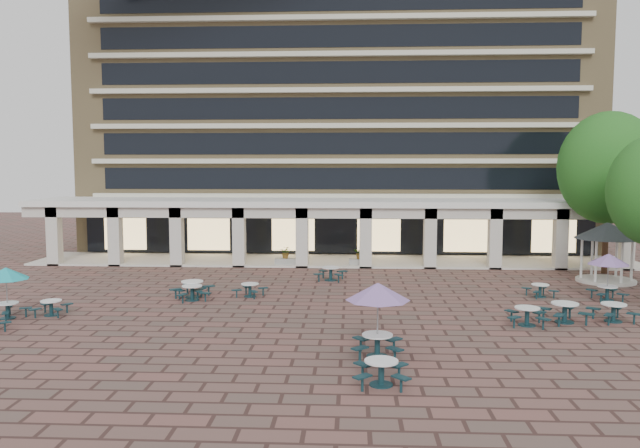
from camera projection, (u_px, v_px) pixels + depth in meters
The scene contains 20 objects.
ground at pixel (326, 310), 29.18m from camera, with size 120.00×120.00×0.00m, color brown.
apartment_building at pixel (339, 97), 53.34m from camera, with size 40.00×15.50×25.20m.
retail_arcade at pixel (335, 219), 43.62m from camera, with size 42.00×6.60×4.40m.
picnic_table_1 at pixel (381, 370), 19.10m from camera, with size 1.79×1.79×0.79m.
picnic_table_2 at pixel (527, 315), 26.28m from camera, with size 1.95×1.95×0.79m.
picnic_table_3 at pixel (614, 311), 26.94m from camera, with size 2.00×2.00×0.80m.
picnic_table_4 at pixel (6, 275), 27.39m from camera, with size 1.96×1.96×2.27m.
picnic_table_5 at pixel (192, 287), 32.00m from camera, with size 2.17×2.17×0.84m.
picnic_table_6 at pixel (378, 294), 21.80m from camera, with size 2.28×2.28×2.63m.
picnic_table_7 at pixel (565, 311), 26.79m from camera, with size 2.19×2.19×0.86m.
picnic_table_8 at pixel (51, 306), 28.08m from camera, with size 1.61×1.61×0.69m.
picnic_table_9 at pixel (192, 291), 31.23m from camera, with size 2.08×2.08×0.76m.
picnic_table_10 at pixel (331, 272), 36.68m from camera, with size 2.00×2.00×0.80m.
picnic_table_11 at pixel (608, 261), 31.07m from camera, with size 2.04×2.04×2.35m.
picnic_table_12 at pixel (250, 289), 32.14m from camera, with size 1.83×1.83×0.69m.
picnic_table_13 at pixel (540, 289), 32.06m from camera, with size 1.72×1.72×0.66m.
gazebo at pixel (607, 237), 36.07m from camera, with size 3.71×3.71×3.45m.
tree_east_c at pixel (608, 168), 38.61m from camera, with size 6.07×6.07×10.11m.
planter_left at pixel (286, 258), 42.12m from camera, with size 1.50×0.85×1.32m.
planter_right at pixel (360, 258), 41.86m from camera, with size 1.50×0.85×1.35m.
Camera 1 is at (1.20, -28.66, 6.70)m, focal length 35.00 mm.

